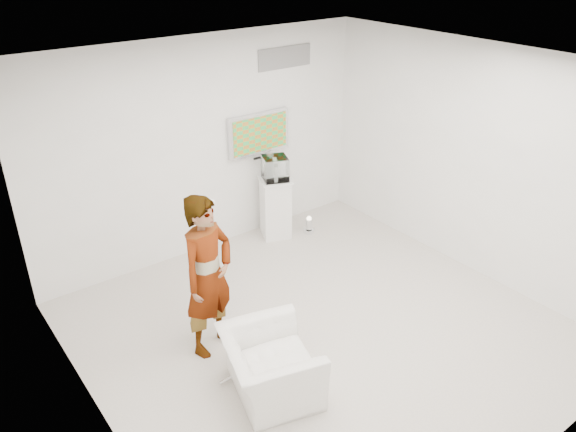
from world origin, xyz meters
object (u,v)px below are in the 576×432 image
at_px(armchair, 270,366).
at_px(person, 208,276).
at_px(pedestal, 275,208).
at_px(floor_uplight, 309,225).
at_px(tv, 259,133).

bearing_deg(armchair, person, 21.87).
xyz_separation_m(person, pedestal, (2.06, 1.64, -0.46)).
bearing_deg(pedestal, floor_uplight, -29.25).
bearing_deg(pedestal, armchair, -127.04).
relative_size(tv, pedestal, 1.09).
distance_m(tv, armchair, 3.66).
relative_size(tv, floor_uplight, 3.86).
bearing_deg(tv, person, -135.78).
bearing_deg(armchair, tv, -17.41).
distance_m(person, armchair, 1.13).
relative_size(pedestal, floor_uplight, 3.54).
height_order(tv, floor_uplight, tv).
distance_m(tv, person, 2.84).
distance_m(person, floor_uplight, 2.97).
relative_size(person, pedestal, 2.00).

